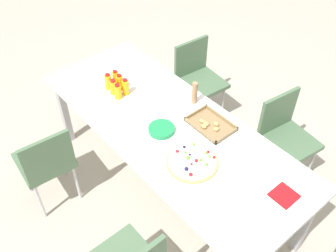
{
  "coord_description": "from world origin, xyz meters",
  "views": [
    {
      "loc": [
        1.59,
        -1.34,
        2.75
      ],
      "look_at": [
        0.02,
        -0.03,
        0.78
      ],
      "focal_mm": 40.97,
      "sensor_mm": 36.0,
      "label": 1
    }
  ],
  "objects_px": {
    "juice_bottle_5": "(126,87)",
    "snack_tray": "(210,125)",
    "party_table": "(169,131)",
    "napkin_stack": "(284,195)",
    "chair_near_left": "(46,161)",
    "juice_bottle_0": "(108,82)",
    "cardboard_tube": "(195,93)",
    "fruit_pizza": "(192,162)",
    "juice_bottle_1": "(114,87)",
    "plate_stack": "(161,129)",
    "juice_bottle_2": "(118,92)",
    "juice_bottle_3": "(116,78)",
    "chair_far_right": "(284,133)",
    "chair_far_left": "(198,76)",
    "juice_bottle_4": "(120,83)"
  },
  "relations": [
    {
      "from": "chair_far_left",
      "to": "juice_bottle_4",
      "type": "relative_size",
      "value": 5.6
    },
    {
      "from": "juice_bottle_5",
      "to": "snack_tray",
      "type": "relative_size",
      "value": 0.43
    },
    {
      "from": "juice_bottle_3",
      "to": "juice_bottle_5",
      "type": "distance_m",
      "value": 0.15
    },
    {
      "from": "chair_near_left",
      "to": "juice_bottle_5",
      "type": "height_order",
      "value": "juice_bottle_5"
    },
    {
      "from": "chair_far_left",
      "to": "napkin_stack",
      "type": "height_order",
      "value": "chair_far_left"
    },
    {
      "from": "chair_far_left",
      "to": "plate_stack",
      "type": "height_order",
      "value": "chair_far_left"
    },
    {
      "from": "chair_far_right",
      "to": "juice_bottle_2",
      "type": "distance_m",
      "value": 1.41
    },
    {
      "from": "chair_near_left",
      "to": "chair_far_right",
      "type": "relative_size",
      "value": 1.0
    },
    {
      "from": "juice_bottle_1",
      "to": "fruit_pizza",
      "type": "height_order",
      "value": "juice_bottle_1"
    },
    {
      "from": "juice_bottle_1",
      "to": "plate_stack",
      "type": "bearing_deg",
      "value": 1.51
    },
    {
      "from": "party_table",
      "to": "juice_bottle_5",
      "type": "height_order",
      "value": "juice_bottle_5"
    },
    {
      "from": "chair_far_left",
      "to": "fruit_pizza",
      "type": "xyz_separation_m",
      "value": [
        0.95,
        -0.96,
        0.27
      ]
    },
    {
      "from": "chair_near_left",
      "to": "juice_bottle_3",
      "type": "xyz_separation_m",
      "value": [
        -0.15,
        0.79,
        0.32
      ]
    },
    {
      "from": "chair_far_left",
      "to": "snack_tray",
      "type": "bearing_deg",
      "value": 56.42
    },
    {
      "from": "juice_bottle_0",
      "to": "plate_stack",
      "type": "height_order",
      "value": "juice_bottle_0"
    },
    {
      "from": "party_table",
      "to": "fruit_pizza",
      "type": "xyz_separation_m",
      "value": [
        0.39,
        -0.12,
        0.07
      ]
    },
    {
      "from": "juice_bottle_5",
      "to": "fruit_pizza",
      "type": "xyz_separation_m",
      "value": [
        0.9,
        -0.09,
        -0.06
      ]
    },
    {
      "from": "chair_far_right",
      "to": "juice_bottle_3",
      "type": "distance_m",
      "value": 1.48
    },
    {
      "from": "juice_bottle_2",
      "to": "chair_far_left",
      "type": "bearing_deg",
      "value": 93.04
    },
    {
      "from": "juice_bottle_5",
      "to": "snack_tray",
      "type": "height_order",
      "value": "juice_bottle_5"
    },
    {
      "from": "juice_bottle_2",
      "to": "juice_bottle_3",
      "type": "xyz_separation_m",
      "value": [
        -0.15,
        0.08,
        0.01
      ]
    },
    {
      "from": "chair_far_right",
      "to": "chair_near_left",
      "type": "bearing_deg",
      "value": -23.52
    },
    {
      "from": "party_table",
      "to": "juice_bottle_3",
      "type": "xyz_separation_m",
      "value": [
        -0.66,
        -0.03,
        0.13
      ]
    },
    {
      "from": "juice_bottle_0",
      "to": "plate_stack",
      "type": "xyz_separation_m",
      "value": [
        0.67,
        0.02,
        -0.05
      ]
    },
    {
      "from": "party_table",
      "to": "napkin_stack",
      "type": "xyz_separation_m",
      "value": [
        0.96,
        0.14,
        0.07
      ]
    },
    {
      "from": "juice_bottle_0",
      "to": "cardboard_tube",
      "type": "height_order",
      "value": "cardboard_tube"
    },
    {
      "from": "juice_bottle_1",
      "to": "plate_stack",
      "type": "relative_size",
      "value": 0.69
    },
    {
      "from": "chair_near_left",
      "to": "juice_bottle_0",
      "type": "relative_size",
      "value": 5.55
    },
    {
      "from": "chair_far_right",
      "to": "juice_bottle_1",
      "type": "bearing_deg",
      "value": -41.17
    },
    {
      "from": "chair_near_left",
      "to": "chair_far_right",
      "type": "height_order",
      "value": "same"
    },
    {
      "from": "snack_tray",
      "to": "party_table",
      "type": "bearing_deg",
      "value": -132.06
    },
    {
      "from": "plate_stack",
      "to": "juice_bottle_2",
      "type": "bearing_deg",
      "value": -177.4
    },
    {
      "from": "chair_far_right",
      "to": "snack_tray",
      "type": "distance_m",
      "value": 0.73
    },
    {
      "from": "chair_far_left",
      "to": "juice_bottle_5",
      "type": "bearing_deg",
      "value": 8.13
    },
    {
      "from": "plate_stack",
      "to": "napkin_stack",
      "type": "height_order",
      "value": "plate_stack"
    },
    {
      "from": "chair_near_left",
      "to": "juice_bottle_4",
      "type": "bearing_deg",
      "value": 10.85
    },
    {
      "from": "party_table",
      "to": "cardboard_tube",
      "type": "relative_size",
      "value": 11.95
    },
    {
      "from": "chair_far_left",
      "to": "juice_bottle_4",
      "type": "bearing_deg",
      "value": 2.93
    },
    {
      "from": "chair_near_left",
      "to": "napkin_stack",
      "type": "height_order",
      "value": "chair_near_left"
    },
    {
      "from": "snack_tray",
      "to": "plate_stack",
      "type": "distance_m",
      "value": 0.37
    },
    {
      "from": "juice_bottle_4",
      "to": "snack_tray",
      "type": "height_order",
      "value": "juice_bottle_4"
    },
    {
      "from": "juice_bottle_5",
      "to": "fruit_pizza",
      "type": "distance_m",
      "value": 0.91
    },
    {
      "from": "chair_near_left",
      "to": "juice_bottle_0",
      "type": "distance_m",
      "value": 0.8
    },
    {
      "from": "cardboard_tube",
      "to": "juice_bottle_5",
      "type": "bearing_deg",
      "value": -141.17
    },
    {
      "from": "plate_stack",
      "to": "napkin_stack",
      "type": "relative_size",
      "value": 1.29
    },
    {
      "from": "juice_bottle_3",
      "to": "juice_bottle_4",
      "type": "bearing_deg",
      "value": -5.35
    },
    {
      "from": "chair_near_left",
      "to": "snack_tray",
      "type": "relative_size",
      "value": 2.44
    },
    {
      "from": "party_table",
      "to": "juice_bottle_0",
      "type": "height_order",
      "value": "juice_bottle_0"
    },
    {
      "from": "party_table",
      "to": "juice_bottle_2",
      "type": "distance_m",
      "value": 0.53
    },
    {
      "from": "snack_tray",
      "to": "plate_stack",
      "type": "bearing_deg",
      "value": -121.5
    }
  ]
}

